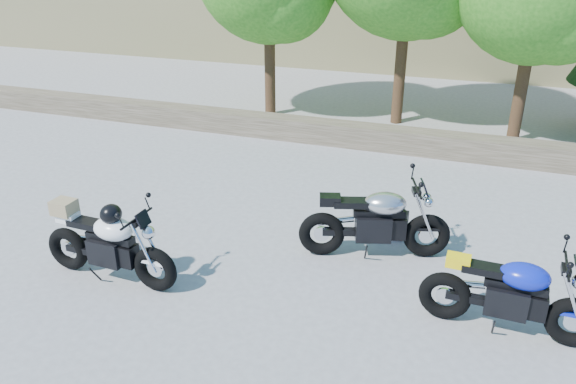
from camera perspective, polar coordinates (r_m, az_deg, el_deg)
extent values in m
plane|color=gray|center=(8.21, -3.68, -7.31)|extent=(90.00, 90.00, 0.00)
cube|color=#4C4332|center=(12.88, 5.90, 5.88)|extent=(22.00, 0.55, 0.50)
cylinder|color=#382314|center=(14.86, -1.87, 13.51)|extent=(0.28, 0.28, 3.02)
cylinder|color=#382314|center=(14.38, 11.43, 13.37)|extent=(0.28, 0.28, 3.36)
cylinder|color=#382314|center=(13.71, 22.73, 10.52)|extent=(0.28, 0.28, 2.91)
sphere|color=#257119|center=(13.22, 26.12, 16.43)|extent=(2.29, 2.29, 2.29)
torus|color=black|center=(8.47, 13.90, -4.32)|extent=(0.70, 0.37, 0.68)
torus|color=black|center=(8.28, 3.44, -4.26)|extent=(0.70, 0.37, 0.68)
cylinder|color=silver|center=(8.47, 13.90, -4.32)|extent=(0.24, 0.11, 0.23)
cylinder|color=silver|center=(8.28, 3.44, -4.26)|extent=(0.24, 0.11, 0.23)
cube|color=black|center=(8.28, 8.64, -3.53)|extent=(0.58, 0.46, 0.38)
cube|color=black|center=(8.18, 9.26, -2.08)|extent=(0.76, 0.39, 0.11)
ellipsoid|color=silver|center=(8.13, 9.85, -1.15)|extent=(0.71, 0.58, 0.32)
cube|color=black|center=(8.07, 6.55, -1.10)|extent=(0.58, 0.38, 0.10)
cube|color=black|center=(8.04, 4.30, -0.80)|extent=(0.35, 0.29, 0.14)
cylinder|color=black|center=(8.10, 12.96, 0.38)|extent=(0.24, 0.68, 0.03)
sphere|color=silver|center=(8.20, 14.01, -0.79)|extent=(0.19, 0.19, 0.19)
torus|color=black|center=(7.67, -13.33, -7.63)|extent=(0.65, 0.18, 0.64)
torus|color=black|center=(8.51, -21.41, -5.38)|extent=(0.65, 0.18, 0.64)
cylinder|color=silver|center=(7.67, -13.33, -7.63)|extent=(0.22, 0.05, 0.22)
cylinder|color=silver|center=(8.51, -21.41, -5.38)|extent=(0.22, 0.05, 0.22)
cube|color=black|center=(8.02, -17.81, -5.69)|extent=(0.49, 0.32, 0.36)
cube|color=black|center=(7.88, -17.61, -4.41)|extent=(0.71, 0.19, 0.10)
ellipsoid|color=white|center=(7.77, -17.34, -3.60)|extent=(0.59, 0.41, 0.30)
cube|color=black|center=(8.04, -19.81, -3.00)|extent=(0.51, 0.24, 0.09)
cube|color=white|center=(8.21, -21.44, -2.36)|extent=(0.29, 0.21, 0.13)
cylinder|color=black|center=(7.44, -15.13, -2.62)|extent=(0.06, 0.66, 0.03)
sphere|color=silver|center=(7.43, -13.98, -4.01)|extent=(0.18, 0.18, 0.18)
ellipsoid|color=black|center=(7.68, -17.54, -2.15)|extent=(0.29, 0.31, 0.27)
cube|color=#8E7952|center=(8.18, -21.80, -1.43)|extent=(0.31, 0.27, 0.20)
torus|color=black|center=(7.31, 27.02, -11.71)|extent=(0.64, 0.18, 0.64)
torus|color=black|center=(7.23, 15.63, -10.11)|extent=(0.64, 0.18, 0.64)
cylinder|color=silver|center=(7.31, 27.02, -11.71)|extent=(0.22, 0.05, 0.22)
cylinder|color=silver|center=(7.23, 15.63, -10.11)|extent=(0.22, 0.05, 0.22)
cube|color=black|center=(7.17, 21.32, -10.16)|extent=(0.49, 0.31, 0.36)
cube|color=black|center=(7.06, 22.16, -8.77)|extent=(0.70, 0.18, 0.10)
ellipsoid|color=#0C1DBB|center=(6.99, 22.91, -7.89)|extent=(0.58, 0.40, 0.30)
cube|color=black|center=(6.97, 19.32, -7.36)|extent=(0.50, 0.23, 0.09)
cube|color=yellow|center=(6.95, 16.92, -6.71)|extent=(0.28, 0.21, 0.13)
cylinder|color=black|center=(6.92, 26.49, -6.72)|extent=(0.05, 0.66, 0.03)
cube|color=black|center=(8.99, 11.03, -3.20)|extent=(0.32, 0.24, 0.42)
cube|color=#9B0D0C|center=(8.93, 10.79, -4.23)|extent=(0.24, 0.06, 0.18)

